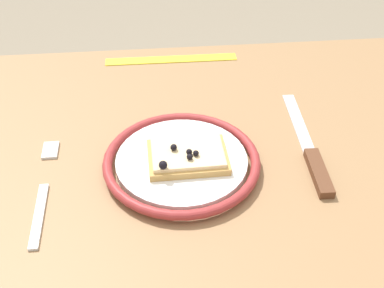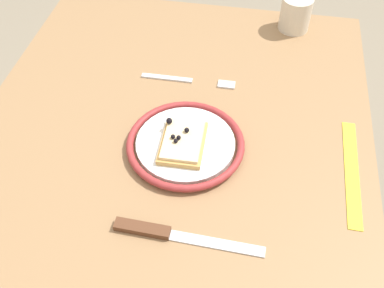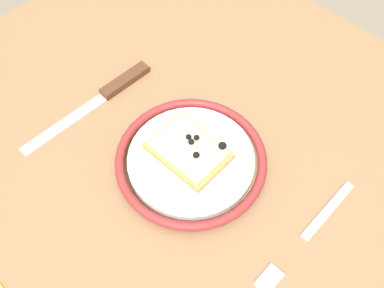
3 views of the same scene
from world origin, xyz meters
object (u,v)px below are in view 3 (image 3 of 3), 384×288
object	(u,v)px
dining_table	(210,183)
fork	(307,235)
pizza_slice_near	(189,150)
knife	(109,92)
plate	(191,160)

from	to	relation	value
dining_table	fork	world-z (taller)	fork
pizza_slice_near	knife	world-z (taller)	pizza_slice_near
dining_table	plate	distance (m)	0.11
dining_table	fork	distance (m)	0.20
plate	pizza_slice_near	bearing A→B (deg)	-25.34
plate	fork	xyz separation A→B (m)	(-0.19, -0.03, -0.01)
plate	pizza_slice_near	xyz separation A→B (m)	(0.01, -0.00, 0.01)
plate	fork	size ratio (longest dim) A/B	1.08
pizza_slice_near	fork	world-z (taller)	pizza_slice_near
plate	pizza_slice_near	distance (m)	0.02
knife	fork	distance (m)	0.37
dining_table	plate	xyz separation A→B (m)	(0.01, 0.04, 0.10)
pizza_slice_near	knife	xyz separation A→B (m)	(0.18, 0.00, -0.02)
dining_table	knife	world-z (taller)	knife
dining_table	pizza_slice_near	xyz separation A→B (m)	(0.02, 0.03, 0.12)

